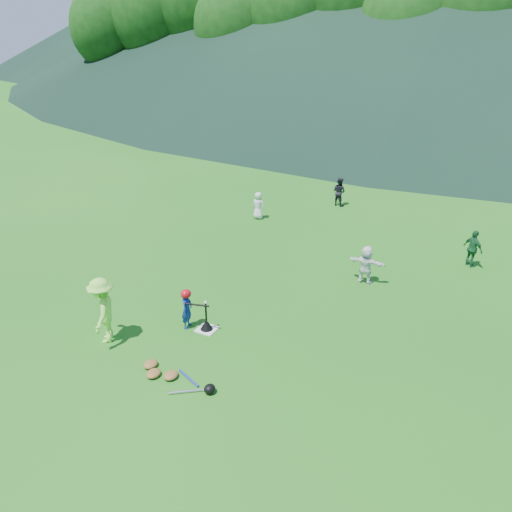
{
  "coord_description": "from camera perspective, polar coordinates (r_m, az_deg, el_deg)",
  "views": [
    {
      "loc": [
        5.68,
        -8.29,
        6.5
      ],
      "look_at": [
        0.0,
        2.5,
        0.9
      ],
      "focal_mm": 35.0,
      "sensor_mm": 36.0,
      "label": 1
    }
  ],
  "objects": [
    {
      "name": "ground",
      "position": [
        11.97,
        -5.64,
        -8.36
      ],
      "size": [
        120.0,
        120.0,
        0.0
      ],
      "primitive_type": "plane",
      "color": "#176016",
      "rests_on": "ground"
    },
    {
      "name": "fielder_a",
      "position": [
        18.53,
        0.26,
        5.78
      ],
      "size": [
        0.5,
        0.33,
        1.01
      ],
      "primitive_type": "imported",
      "rotation": [
        0.0,
        0.0,
        3.13
      ],
      "color": "silver",
      "rests_on": "ground"
    },
    {
      "name": "adult_coach",
      "position": [
        11.65,
        -17.11,
        -5.97
      ],
      "size": [
        1.01,
        1.16,
        1.56
      ],
      "primitive_type": "imported",
      "rotation": [
        0.0,
        0.0,
        -1.03
      ],
      "color": "#91F548",
      "rests_on": "ground"
    },
    {
      "name": "batting_tee",
      "position": [
        11.9,
        -5.67,
        -7.84
      ],
      "size": [
        0.3,
        0.3,
        0.68
      ],
      "color": "black",
      "rests_on": "home_plate"
    },
    {
      "name": "baseball",
      "position": [
        11.59,
        -5.79,
        -5.3
      ],
      "size": [
        0.08,
        0.08,
        0.08
      ],
      "primitive_type": "sphere",
      "color": "white",
      "rests_on": "batting_tee"
    },
    {
      "name": "outfield_fence",
      "position": [
        37.19,
        19.25,
        14.37
      ],
      "size": [
        70.07,
        0.08,
        1.33
      ],
      "color": "gray",
      "rests_on": "ground"
    },
    {
      "name": "home_plate",
      "position": [
        11.97,
        -5.64,
        -8.32
      ],
      "size": [
        0.45,
        0.45,
        0.02
      ],
      "primitive_type": "cube",
      "color": "silver",
      "rests_on": "ground"
    },
    {
      "name": "equipment_pile",
      "position": [
        10.56,
        -9.75,
        -13.31
      ],
      "size": [
        1.8,
        0.74,
        0.19
      ],
      "color": "olive",
      "rests_on": "ground"
    },
    {
      "name": "fielder_c",
      "position": [
        16.02,
        23.54,
        0.76
      ],
      "size": [
        0.7,
        0.62,
        1.14
      ],
      "primitive_type": "imported",
      "rotation": [
        0.0,
        0.0,
        2.5
      ],
      "color": "#1A592F",
      "rests_on": "ground"
    },
    {
      "name": "fielder_b",
      "position": [
        20.24,
        9.48,
        7.27
      ],
      "size": [
        0.64,
        0.56,
        1.13
      ],
      "primitive_type": "imported",
      "rotation": [
        0.0,
        0.0,
        2.86
      ],
      "color": "black",
      "rests_on": "ground"
    },
    {
      "name": "batter_gear",
      "position": [
        11.67,
        -7.92,
        -4.41
      ],
      "size": [
        0.73,
        0.26,
        0.34
      ],
      "color": "#AC0B17",
      "rests_on": "ground"
    },
    {
      "name": "batter_child",
      "position": [
        11.88,
        -7.9,
        -6.03
      ],
      "size": [
        0.3,
        0.39,
        0.97
      ],
      "primitive_type": "imported",
      "rotation": [
        0.0,
        0.0,
        1.77
      ],
      "color": "navy",
      "rests_on": "ground"
    },
    {
      "name": "fielder_d",
      "position": [
        14.07,
        12.47,
        -0.97
      ],
      "size": [
        1.03,
        0.33,
        1.11
      ],
      "primitive_type": "imported",
      "rotation": [
        0.0,
        0.0,
        3.15
      ],
      "color": "white",
      "rests_on": "ground"
    },
    {
      "name": "tree_line",
      "position": [
        42.51,
        22.61,
        25.3
      ],
      "size": [
        70.04,
        11.4,
        14.82
      ],
      "color": "#382314",
      "rests_on": "ground"
    }
  ]
}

